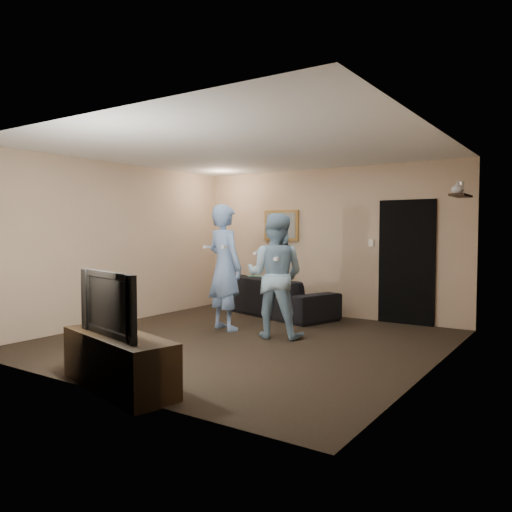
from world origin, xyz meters
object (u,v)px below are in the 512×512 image
Objects in this scene: wii_player_right at (275,275)px; sofa at (276,296)px; tv_console at (119,362)px; television at (118,303)px; wii_player_left at (225,267)px.

sofa is at bearing 120.94° from wii_player_right.
tv_console is 2.85m from wii_player_right.
television is 2.78m from wii_player_right.
wii_player_left is at bearing 121.23° from television.
wii_player_right is (0.91, -0.02, -0.07)m from wii_player_left.
wii_player_right reaches higher than tv_console.
tv_console is 1.41× the size of television.
wii_player_left is 0.91m from wii_player_right.
wii_player_left is at bearing 121.23° from tv_console.
sofa is 4.47m from tv_console.
tv_console is (0.90, -4.38, -0.09)m from sofa.
tv_console is 0.57m from television.
tv_console is 0.78× the size of wii_player_left.
wii_player_left is 1.09× the size of wii_player_right.
television is at bearing 119.45° from sofa.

